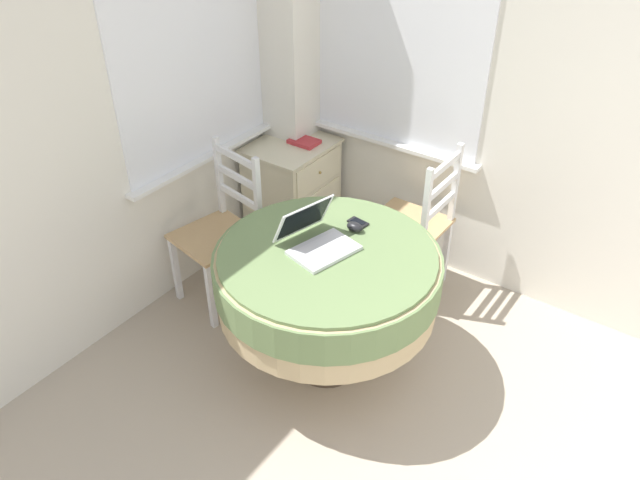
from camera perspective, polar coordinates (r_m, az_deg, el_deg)
name	(u,v)px	position (r m, az deg, el deg)	size (l,w,h in m)	color
corner_room_shell	(348,129)	(2.88, 2.57, 10.13)	(4.61, 4.96, 2.55)	white
round_dining_table	(327,277)	(3.05, 0.66, -3.41)	(1.11, 1.11, 0.74)	#4C3D2D
laptop	(317,239)	(2.98, -0.31, 0.10)	(0.38, 0.37, 0.21)	silver
computer_mouse	(355,227)	(3.11, 3.20, 1.21)	(0.06, 0.09, 0.05)	black
cell_phone	(358,222)	(3.18, 3.50, 1.61)	(0.07, 0.11, 0.01)	black
dining_chair_near_back_window	(222,232)	(3.65, -8.96, 0.72)	(0.49, 0.48, 0.96)	tan
dining_chair_near_right_window	(415,225)	(3.71, 8.69, 1.37)	(0.41, 0.43, 0.96)	tan
corner_cabinet	(293,192)	(4.21, -2.52, 4.41)	(0.55, 0.47, 0.71)	beige
book_on_cabinet	(304,142)	(4.05, -1.46, 8.99)	(0.13, 0.19, 0.02)	#BC3338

